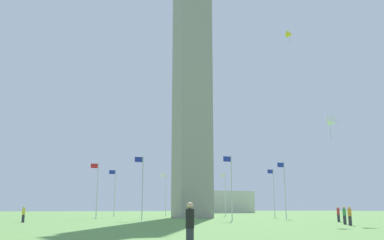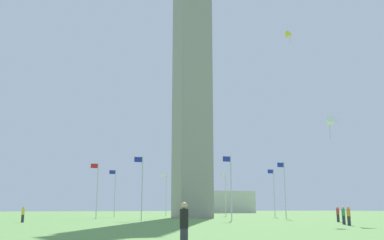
{
  "view_description": "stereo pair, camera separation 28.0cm",
  "coord_description": "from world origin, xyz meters",
  "px_view_note": "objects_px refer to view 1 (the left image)",
  "views": [
    {
      "loc": [
        22.15,
        61.8,
        1.54
      ],
      "look_at": [
        0.0,
        0.0,
        15.17
      ],
      "focal_mm": 39.57,
      "sensor_mm": 36.0,
      "label": 1
    },
    {
      "loc": [
        21.89,
        61.9,
        1.54
      ],
      "look_at": [
        0.0,
        0.0,
        15.17
      ],
      "focal_mm": 39.57,
      "sensor_mm": 36.0,
      "label": 2
    }
  ],
  "objects_px": {
    "flagpole_nw": "(114,191)",
    "flagpole_w": "(166,192)",
    "person_green_shirt": "(344,215)",
    "distant_building": "(214,202)",
    "person_yellow_shirt": "(23,214)",
    "kite_yellow_delta": "(290,34)",
    "flagpole_e": "(231,184)",
    "flagpole_n": "(97,188)",
    "flagpole_s": "(274,190)",
    "flagpole_ne": "(142,185)",
    "obelisk_monument": "(192,71)",
    "flagpole_se": "(285,187)",
    "person_orange_shirt": "(350,216)",
    "kite_white_delta": "(330,122)",
    "person_black_shirt": "(190,227)",
    "flagpole_sw": "(225,192)",
    "person_red_shirt": "(338,214)"
  },
  "relations": [
    {
      "from": "flagpole_s",
      "to": "flagpole_nw",
      "type": "xyz_separation_m",
      "value": [
        24.48,
        -10.14,
        0.0
      ]
    },
    {
      "from": "obelisk_monument",
      "to": "flagpole_w",
      "type": "distance_m",
      "value": 23.83
    },
    {
      "from": "flagpole_w",
      "to": "distant_building",
      "type": "bearing_deg",
      "value": -122.31
    },
    {
      "from": "person_red_shirt",
      "to": "person_yellow_shirt",
      "type": "distance_m",
      "value": 33.83
    },
    {
      "from": "distant_building",
      "to": "person_red_shirt",
      "type": "bearing_deg",
      "value": 76.48
    },
    {
      "from": "person_yellow_shirt",
      "to": "flagpole_n",
      "type": "bearing_deg",
      "value": 32.62
    },
    {
      "from": "person_orange_shirt",
      "to": "kite_white_delta",
      "type": "distance_m",
      "value": 11.37
    },
    {
      "from": "flagpole_ne",
      "to": "kite_white_delta",
      "type": "xyz_separation_m",
      "value": [
        -16.72,
        15.18,
        6.12
      ]
    },
    {
      "from": "flagpole_w",
      "to": "person_green_shirt",
      "type": "distance_m",
      "value": 43.24
    },
    {
      "from": "flagpole_e",
      "to": "person_green_shirt",
      "type": "relative_size",
      "value": 4.68
    },
    {
      "from": "flagpole_ne",
      "to": "person_red_shirt",
      "type": "height_order",
      "value": "flagpole_ne"
    },
    {
      "from": "flagpole_se",
      "to": "person_black_shirt",
      "type": "xyz_separation_m",
      "value": [
        26.96,
        36.74,
        -3.45
      ]
    },
    {
      "from": "kite_yellow_delta",
      "to": "flagpole_nw",
      "type": "bearing_deg",
      "value": -45.67
    },
    {
      "from": "person_orange_shirt",
      "to": "person_green_shirt",
      "type": "relative_size",
      "value": 1.01
    },
    {
      "from": "obelisk_monument",
      "to": "person_black_shirt",
      "type": "distance_m",
      "value": 54.67
    },
    {
      "from": "person_yellow_shirt",
      "to": "person_green_shirt",
      "type": "bearing_deg",
      "value": -50.8
    },
    {
      "from": "flagpole_e",
      "to": "person_red_shirt",
      "type": "bearing_deg",
      "value": 136.69
    },
    {
      "from": "flagpole_s",
      "to": "distant_building",
      "type": "relative_size",
      "value": 0.38
    },
    {
      "from": "flagpole_sw",
      "to": "person_green_shirt",
      "type": "bearing_deg",
      "value": 82.46
    },
    {
      "from": "flagpole_ne",
      "to": "person_green_shirt",
      "type": "bearing_deg",
      "value": 129.59
    },
    {
      "from": "flagpole_n",
      "to": "flagpole_s",
      "type": "height_order",
      "value": "same"
    },
    {
      "from": "flagpole_n",
      "to": "kite_white_delta",
      "type": "bearing_deg",
      "value": 129.56
    },
    {
      "from": "obelisk_monument",
      "to": "person_black_shirt",
      "type": "xyz_separation_m",
      "value": [
        16.89,
        46.88,
        -22.49
      ]
    },
    {
      "from": "flagpole_e",
      "to": "kite_yellow_delta",
      "type": "xyz_separation_m",
      "value": [
        -11.19,
        -2.64,
        22.26
      ]
    },
    {
      "from": "flagpole_n",
      "to": "person_red_shirt",
      "type": "xyz_separation_m",
      "value": [
        -23.24,
        22.73,
        -3.47
      ]
    },
    {
      "from": "flagpole_e",
      "to": "flagpole_s",
      "type": "height_order",
      "value": "same"
    },
    {
      "from": "flagpole_e",
      "to": "flagpole_nw",
      "type": "relative_size",
      "value": 1.0
    },
    {
      "from": "person_red_shirt",
      "to": "obelisk_monument",
      "type": "bearing_deg",
      "value": 0.83
    },
    {
      "from": "flagpole_n",
      "to": "flagpole_ne",
      "type": "relative_size",
      "value": 1.0
    },
    {
      "from": "flagpole_se",
      "to": "distant_building",
      "type": "bearing_deg",
      "value": -104.9
    },
    {
      "from": "flagpole_w",
      "to": "person_yellow_shirt",
      "type": "relative_size",
      "value": 4.64
    },
    {
      "from": "person_orange_shirt",
      "to": "distant_building",
      "type": "bearing_deg",
      "value": 0.32
    },
    {
      "from": "person_green_shirt",
      "to": "obelisk_monument",
      "type": "bearing_deg",
      "value": 18.72
    },
    {
      "from": "person_yellow_shirt",
      "to": "flagpole_ne",
      "type": "bearing_deg",
      "value": -10.58
    },
    {
      "from": "flagpole_sw",
      "to": "person_yellow_shirt",
      "type": "height_order",
      "value": "flagpole_sw"
    },
    {
      "from": "person_red_shirt",
      "to": "kite_white_delta",
      "type": "bearing_deg",
      "value": 117.67
    },
    {
      "from": "person_green_shirt",
      "to": "distant_building",
      "type": "bearing_deg",
      "value": -6.21
    },
    {
      "from": "flagpole_se",
      "to": "person_yellow_shirt",
      "type": "height_order",
      "value": "flagpole_se"
    },
    {
      "from": "person_yellow_shirt",
      "to": "obelisk_monument",
      "type": "bearing_deg",
      "value": 6.61
    },
    {
      "from": "flagpole_sw",
      "to": "person_black_shirt",
      "type": "xyz_separation_m",
      "value": [
        26.96,
        57.02,
        -3.45
      ]
    },
    {
      "from": "flagpole_ne",
      "to": "kite_yellow_delta",
      "type": "relative_size",
      "value": 3.89
    },
    {
      "from": "obelisk_monument",
      "to": "distant_building",
      "type": "height_order",
      "value": "obelisk_monument"
    },
    {
      "from": "obelisk_monument",
      "to": "flagpole_nw",
      "type": "distance_m",
      "value": 23.85
    },
    {
      "from": "flagpole_ne",
      "to": "flagpole_se",
      "type": "xyz_separation_m",
      "value": [
        -20.28,
        0.0,
        0.0
      ]
    },
    {
      "from": "flagpole_ne",
      "to": "person_orange_shirt",
      "type": "bearing_deg",
      "value": 124.05
    },
    {
      "from": "person_red_shirt",
      "to": "person_green_shirt",
      "type": "xyz_separation_m",
      "value": [
        3.88,
        5.74,
        -0.02
      ]
    },
    {
      "from": "flagpole_nw",
      "to": "flagpole_w",
      "type": "bearing_deg",
      "value": -157.5
    },
    {
      "from": "person_red_shirt",
      "to": "person_black_shirt",
      "type": "bearing_deg",
      "value": 112.76
    },
    {
      "from": "kite_yellow_delta",
      "to": "flagpole_e",
      "type": "bearing_deg",
      "value": 13.29
    },
    {
      "from": "person_black_shirt",
      "to": "flagpole_sw",
      "type": "bearing_deg",
      "value": 12.71
    }
  ]
}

